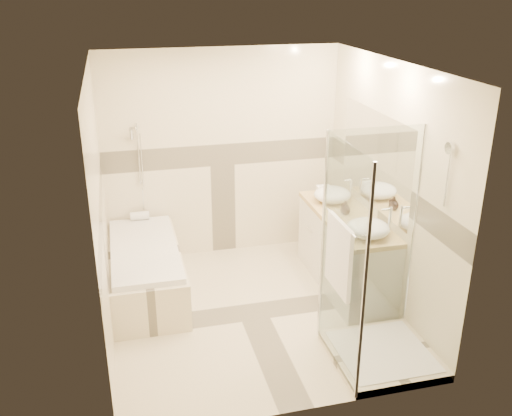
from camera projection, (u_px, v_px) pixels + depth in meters
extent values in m
cube|color=beige|center=(253.00, 312.00, 5.89)|extent=(2.80, 3.00, 0.01)
cube|color=white|center=(252.00, 64.00, 4.95)|extent=(2.80, 3.00, 0.01)
cube|color=beige|center=(222.00, 155.00, 6.77)|extent=(2.80, 0.01, 2.50)
cube|color=beige|center=(302.00, 273.00, 4.07)|extent=(2.80, 0.01, 2.50)
cube|color=beige|center=(100.00, 213.00, 5.10)|extent=(0.01, 3.00, 2.50)
cube|color=beige|center=(388.00, 187.00, 5.74)|extent=(0.01, 3.00, 2.50)
cube|color=white|center=(375.00, 159.00, 5.93)|extent=(0.01, 1.60, 1.00)
cylinder|color=silver|center=(138.00, 153.00, 6.48)|extent=(0.02, 0.02, 0.70)
cube|color=beige|center=(146.00, 273.00, 6.15)|extent=(0.75, 1.70, 0.50)
cube|color=white|center=(144.00, 249.00, 6.04)|extent=(0.69, 1.60, 0.06)
ellipsoid|color=white|center=(144.00, 254.00, 6.06)|extent=(0.56, 1.40, 0.16)
cube|color=silver|center=(345.00, 253.00, 6.26)|extent=(0.55, 1.60, 0.80)
cylinder|color=silver|center=(335.00, 260.00, 5.78)|extent=(0.01, 0.24, 0.01)
cylinder|color=silver|center=(309.00, 228.00, 6.50)|extent=(0.01, 0.24, 0.01)
cube|color=tan|center=(348.00, 217.00, 6.10)|extent=(0.57, 1.62, 0.05)
cube|color=beige|center=(382.00, 355.00, 5.14)|extent=(0.90, 0.90, 0.08)
cube|color=white|center=(383.00, 351.00, 5.13)|extent=(0.80, 0.80, 0.01)
cube|color=white|center=(343.00, 262.00, 4.67)|extent=(0.01, 0.90, 2.00)
cube|color=white|center=(370.00, 235.00, 5.17)|extent=(0.90, 0.01, 2.00)
cylinder|color=silver|center=(365.00, 289.00, 4.26)|extent=(0.03, 0.03, 2.00)
cylinder|color=silver|center=(323.00, 240.00, 5.07)|extent=(0.03, 0.03, 2.00)
cylinder|color=silver|center=(414.00, 230.00, 5.27)|extent=(0.03, 0.03, 2.00)
cylinder|color=silver|center=(450.00, 148.00, 4.52)|extent=(0.03, 0.10, 0.10)
cylinder|color=silver|center=(341.00, 222.00, 4.52)|extent=(0.02, 0.60, 0.02)
cube|color=white|center=(339.00, 256.00, 4.64)|extent=(0.04, 0.48, 0.62)
ellipsoid|color=white|center=(332.00, 195.00, 6.43)|extent=(0.42, 0.42, 0.17)
ellipsoid|color=white|center=(368.00, 228.00, 5.56)|extent=(0.42, 0.42, 0.17)
cylinder|color=silver|center=(351.00, 189.00, 6.46)|extent=(0.03, 0.03, 0.26)
cylinder|color=silver|center=(348.00, 180.00, 6.41)|extent=(0.09, 0.02, 0.02)
cylinder|color=silver|center=(390.00, 221.00, 5.59)|extent=(0.03, 0.03, 0.28)
cylinder|color=silver|center=(386.00, 210.00, 5.53)|extent=(0.10, 0.02, 0.02)
imported|color=black|center=(345.00, 207.00, 6.10)|extent=(0.07, 0.07, 0.15)
imported|color=black|center=(346.00, 208.00, 6.08)|extent=(0.13, 0.13, 0.14)
cube|color=white|center=(325.00, 191.00, 6.65)|extent=(0.17, 0.27, 0.08)
cylinder|color=white|center=(140.00, 216.00, 6.69)|extent=(0.22, 0.10, 0.10)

